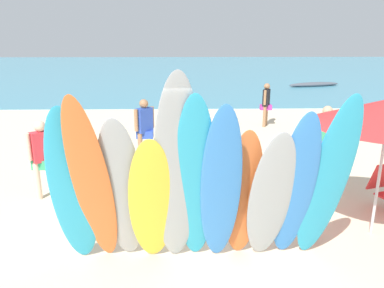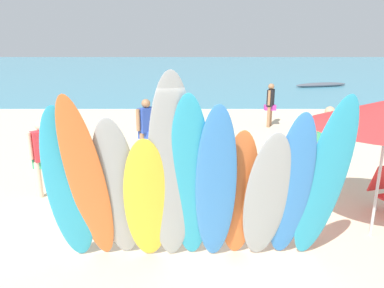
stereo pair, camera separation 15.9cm
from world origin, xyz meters
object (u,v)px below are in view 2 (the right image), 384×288
at_px(surfboard_grey_4, 171,178).
at_px(surfboard_blue_9, 290,192).
at_px(surfboard_orange_7, 239,198).
at_px(surfboard_blue_6, 215,191).
at_px(beachgoer_midbeach, 270,102).
at_px(beachgoer_by_water, 44,153).
at_px(surfboard_orange_1, 88,187).
at_px(surfboard_grey_8, 266,201).
at_px(surfboard_teal_5, 190,186).
at_px(surfboard_teal_10, 323,185).
at_px(distant_boat, 321,85).
at_px(beachgoer_near_rack, 146,126).
at_px(surfboard_teal_0, 69,190).
at_px(surfboard_yellow_3, 147,204).
at_px(surfboard_grey_2, 118,194).
at_px(surfboard_rack, 192,214).
at_px(beachgoer_photographing, 327,136).

height_order(surfboard_grey_4, surfboard_blue_9, surfboard_grey_4).
bearing_deg(surfboard_blue_9, surfboard_orange_7, 171.68).
xyz_separation_m(surfboard_blue_6, beachgoer_midbeach, (2.37, 8.33, -0.33)).
bearing_deg(beachgoer_by_water, surfboard_orange_1, 81.16).
bearing_deg(surfboard_grey_8, surfboard_teal_5, -176.87).
bearing_deg(surfboard_grey_8, beachgoer_midbeach, 76.52).
distance_m(surfboard_grey_4, beachgoer_by_water, 3.65).
distance_m(surfboard_teal_10, beachgoer_midbeach, 8.31).
xyz_separation_m(surfboard_orange_7, surfboard_teal_10, (1.02, -0.14, 0.23)).
bearing_deg(surfboard_blue_6, distant_boat, 69.08).
bearing_deg(beachgoer_midbeach, beachgoer_near_rack, -22.24).
height_order(surfboard_teal_0, beachgoer_by_water, surfboard_teal_0).
height_order(surfboard_orange_1, surfboard_yellow_3, surfboard_orange_1).
relative_size(surfboard_blue_9, beachgoer_near_rack, 1.54).
bearing_deg(beachgoer_by_water, distant_boat, -163.91).
relative_size(surfboard_teal_10, distant_boat, 0.74).
bearing_deg(beachgoer_near_rack, surfboard_blue_6, -118.49).
distance_m(surfboard_grey_2, surfboard_blue_9, 2.17).
xyz_separation_m(surfboard_teal_5, surfboard_grey_8, (0.95, 0.08, -0.23)).
distance_m(surfboard_teal_0, beachgoer_by_water, 2.77).
xyz_separation_m(surfboard_rack, surfboard_yellow_3, (-0.58, -0.66, 0.48)).
bearing_deg(distant_boat, beachgoer_near_rack, -122.67).
relative_size(surfboard_teal_5, surfboard_orange_7, 1.27).
bearing_deg(surfboard_orange_1, surfboard_orange_7, 10.38).
relative_size(surfboard_grey_2, surfboard_yellow_3, 1.14).
bearing_deg(surfboard_grey_8, surfboard_grey_4, -176.02).
bearing_deg(surfboard_yellow_3, surfboard_rack, 43.80).
bearing_deg(beachgoer_photographing, surfboard_teal_5, 80.74).
height_order(surfboard_blue_6, surfboard_orange_7, surfboard_blue_6).
xyz_separation_m(surfboard_blue_9, beachgoer_midbeach, (1.43, 8.23, -0.28)).
relative_size(surfboard_blue_9, surfboard_teal_10, 0.93).
height_order(surfboard_blue_9, beachgoer_midbeach, surfboard_blue_9).
distance_m(surfboard_teal_10, beachgoer_by_water, 5.09).
distance_m(surfboard_orange_7, beachgoer_near_rack, 4.72).
bearing_deg(distant_boat, surfboard_rack, -113.79).
relative_size(surfboard_grey_4, beachgoer_near_rack, 1.83).
height_order(surfboard_grey_8, beachgoer_photographing, surfboard_grey_8).
relative_size(surfboard_orange_1, surfboard_teal_5, 1.01).
distance_m(surfboard_rack, beachgoer_by_water, 3.36).
xyz_separation_m(surfboard_rack, surfboard_grey_8, (0.93, -0.65, 0.52)).
bearing_deg(surfboard_grey_4, surfboard_yellow_3, 156.95).
bearing_deg(surfboard_teal_10, surfboard_grey_2, 174.25).
bearing_deg(surfboard_teal_10, surfboard_grey_8, 173.03).
bearing_deg(surfboard_teal_10, surfboard_rack, 152.26).
xyz_separation_m(surfboard_teal_0, beachgoer_near_rack, (0.43, 4.53, -0.26)).
height_order(surfboard_grey_2, surfboard_teal_10, surfboard_teal_10).
bearing_deg(surfboard_yellow_3, beachgoer_midbeach, 63.43).
bearing_deg(surfboard_grey_8, surfboard_blue_6, -172.02).
relative_size(surfboard_teal_0, surfboard_yellow_3, 1.18).
height_order(surfboard_orange_1, beachgoer_photographing, surfboard_orange_1).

